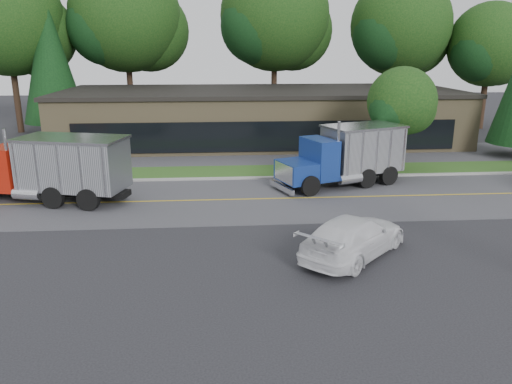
% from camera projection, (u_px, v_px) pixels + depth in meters
% --- Properties ---
extents(ground, '(140.00, 140.00, 0.00)m').
position_uv_depth(ground, '(266.00, 274.00, 17.49)').
color(ground, '#323237').
rests_on(ground, ground).
extents(road, '(60.00, 8.00, 0.02)m').
position_uv_depth(road, '(250.00, 199.00, 26.11)').
color(road, slate).
rests_on(road, ground).
extents(center_line, '(60.00, 0.12, 0.01)m').
position_uv_depth(center_line, '(250.00, 199.00, 26.11)').
color(center_line, gold).
rests_on(center_line, ground).
extents(curb, '(60.00, 0.30, 0.12)m').
position_uv_depth(curb, '(245.00, 179.00, 30.13)').
color(curb, '#9E9E99').
rests_on(curb, ground).
extents(grass_verge, '(60.00, 3.40, 0.03)m').
position_uv_depth(grass_verge, '(244.00, 172.00, 31.85)').
color(grass_verge, '#2F571E').
rests_on(grass_verge, ground).
extents(far_parking, '(60.00, 7.00, 0.02)m').
position_uv_depth(far_parking, '(240.00, 156.00, 36.64)').
color(far_parking, slate).
rests_on(far_parking, ground).
extents(strip_mall, '(32.00, 12.00, 4.00)m').
position_uv_depth(strip_mall, '(261.00, 117.00, 41.97)').
color(strip_mall, '#887753').
rests_on(strip_mall, ground).
extents(tree_far_a, '(10.49, 9.87, 14.96)m').
position_uv_depth(tree_far_a, '(10.00, 25.00, 44.15)').
color(tree_far_a, '#382619').
rests_on(tree_far_a, ground).
extents(tree_far_b, '(10.91, 10.27, 15.57)m').
position_uv_depth(tree_far_b, '(128.00, 22.00, 46.68)').
color(tree_far_b, '#382619').
rests_on(tree_far_b, ground).
extents(tree_far_c, '(11.00, 10.35, 15.69)m').
position_uv_depth(tree_far_c, '(276.00, 21.00, 47.67)').
color(tree_far_c, '#382619').
rests_on(tree_far_c, ground).
extents(tree_far_d, '(10.08, 9.49, 14.38)m').
position_uv_depth(tree_far_d, '(401.00, 31.00, 47.80)').
color(tree_far_d, '#382619').
rests_on(tree_far_d, ground).
extents(tree_far_e, '(8.26, 7.77, 11.78)m').
position_uv_depth(tree_far_e, '(490.00, 49.00, 46.90)').
color(tree_far_e, '#382619').
rests_on(tree_far_e, ground).
extents(evergreen_left, '(5.37, 5.37, 12.21)m').
position_uv_depth(evergreen_left, '(50.00, 58.00, 43.18)').
color(evergreen_left, '#382619').
rests_on(evergreen_left, ground).
extents(tree_verge, '(4.59, 4.32, 6.55)m').
position_uv_depth(tree_verge, '(402.00, 105.00, 31.46)').
color(tree_verge, '#382619').
rests_on(tree_verge, ground).
extents(dump_truck_red, '(9.23, 4.66, 3.36)m').
position_uv_depth(dump_truck_red, '(51.00, 167.00, 25.33)').
color(dump_truck_red, black).
rests_on(dump_truck_red, ground).
extents(dump_truck_blue, '(7.78, 4.95, 3.36)m').
position_uv_depth(dump_truck_blue, '(347.00, 154.00, 28.49)').
color(dump_truck_blue, black).
rests_on(dump_truck_blue, ground).
extents(rally_car, '(5.29, 5.39, 1.56)m').
position_uv_depth(rally_car, '(354.00, 236.00, 18.87)').
color(rally_car, white).
rests_on(rally_car, ground).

